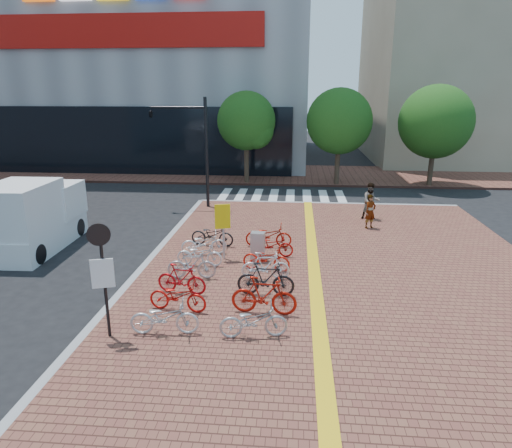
# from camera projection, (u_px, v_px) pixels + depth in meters

# --- Properties ---
(ground) EXTENTS (120.00, 120.00, 0.00)m
(ground) POSITION_uv_depth(u_px,v_px,m) (251.00, 298.00, 13.95)
(ground) COLOR black
(ground) RESTS_ON ground
(sidewalk) EXTENTS (14.00, 34.00, 0.15)m
(sidewalk) POSITION_uv_depth(u_px,v_px,m) (378.00, 412.00, 8.90)
(sidewalk) COLOR brown
(sidewalk) RESTS_ON ground
(tactile_strip) EXTENTS (0.40, 34.00, 0.01)m
(tactile_strip) POSITION_uv_depth(u_px,v_px,m) (327.00, 405.00, 8.96)
(tactile_strip) COLOR yellow
(tactile_strip) RESTS_ON sidewalk
(kerb_west) EXTENTS (0.25, 34.00, 0.15)m
(kerb_west) POSITION_uv_depth(u_px,v_px,m) (36.00, 392.00, 9.49)
(kerb_west) COLOR gray
(kerb_west) RESTS_ON ground
(kerb_north) EXTENTS (14.00, 0.25, 0.15)m
(kerb_north) POSITION_uv_depth(u_px,v_px,m) (326.00, 204.00, 25.15)
(kerb_north) COLOR gray
(kerb_north) RESTS_ON ground
(far_sidewalk) EXTENTS (70.00, 8.00, 0.15)m
(far_sidewalk) POSITION_uv_depth(u_px,v_px,m) (278.00, 174.00, 34.00)
(far_sidewalk) COLOR brown
(far_sidewalk) RESTS_ON ground
(department_store) EXTENTS (36.00, 24.27, 28.00)m
(department_store) POSITION_uv_depth(u_px,v_px,m) (111.00, 1.00, 41.88)
(department_store) COLOR gray
(department_store) RESTS_ON ground
(building_beige) EXTENTS (20.00, 18.00, 18.00)m
(building_beige) POSITION_uv_depth(u_px,v_px,m) (487.00, 56.00, 40.49)
(building_beige) COLOR gray
(building_beige) RESTS_ON ground
(crosswalk) EXTENTS (7.50, 4.00, 0.01)m
(crosswalk) POSITION_uv_depth(u_px,v_px,m) (282.00, 196.00, 27.29)
(crosswalk) COLOR silver
(crosswalk) RESTS_ON ground
(street_trees) EXTENTS (16.20, 4.60, 6.35)m
(street_trees) POSITION_uv_depth(u_px,v_px,m) (356.00, 123.00, 29.05)
(street_trees) COLOR #38281E
(street_trees) RESTS_ON far_sidewalk
(bike_0) EXTENTS (1.80, 0.78, 0.92)m
(bike_0) POSITION_uv_depth(u_px,v_px,m) (164.00, 317.00, 11.50)
(bike_0) COLOR silver
(bike_0) RESTS_ON sidewalk
(bike_1) EXTENTS (1.74, 0.80, 0.88)m
(bike_1) POSITION_uv_depth(u_px,v_px,m) (178.00, 296.00, 12.72)
(bike_1) COLOR red
(bike_1) RESTS_ON sidewalk
(bike_2) EXTENTS (1.62, 0.69, 0.94)m
(bike_2) POSITION_uv_depth(u_px,v_px,m) (181.00, 279.00, 13.80)
(bike_2) COLOR #B20C12
(bike_2) RESTS_ON sidewalk
(bike_3) EXTENTS (1.63, 0.55, 0.96)m
(bike_3) POSITION_uv_depth(u_px,v_px,m) (192.00, 265.00, 14.88)
(bike_3) COLOR #B2B2B7
(bike_3) RESTS_ON sidewalk
(bike_4) EXTENTS (1.65, 0.64, 0.85)m
(bike_4) POSITION_uv_depth(u_px,v_px,m) (199.00, 254.00, 16.00)
(bike_4) COLOR white
(bike_4) RESTS_ON sidewalk
(bike_5) EXTENTS (1.78, 0.90, 0.89)m
(bike_5) POSITION_uv_depth(u_px,v_px,m) (204.00, 243.00, 17.13)
(bike_5) COLOR white
(bike_5) RESTS_ON sidewalk
(bike_6) EXTENTS (1.79, 0.82, 0.91)m
(bike_6) POSITION_uv_depth(u_px,v_px,m) (212.00, 235.00, 18.09)
(bike_6) COLOR black
(bike_6) RESTS_ON sidewalk
(bike_7) EXTENTS (1.79, 0.87, 0.90)m
(bike_7) POSITION_uv_depth(u_px,v_px,m) (253.00, 321.00, 11.34)
(bike_7) COLOR #A6A6AB
(bike_7) RESTS_ON sidewalk
(bike_8) EXTENTS (1.86, 0.66, 1.10)m
(bike_8) POSITION_uv_depth(u_px,v_px,m) (264.00, 296.00, 12.51)
(bike_8) COLOR #A6170B
(bike_8) RESTS_ON sidewalk
(bike_9) EXTENTS (1.75, 0.56, 1.04)m
(bike_9) POSITION_uv_depth(u_px,v_px,m) (266.00, 279.00, 13.65)
(bike_9) COLOR black
(bike_9) RESTS_ON sidewalk
(bike_10) EXTENTS (1.61, 0.60, 0.95)m
(bike_10) POSITION_uv_depth(u_px,v_px,m) (266.00, 266.00, 14.81)
(bike_10) COLOR white
(bike_10) RESTS_ON sidewalk
(bike_11) EXTENTS (1.73, 0.87, 0.87)m
(bike_11) POSITION_uv_depth(u_px,v_px,m) (266.00, 258.00, 15.59)
(bike_11) COLOR red
(bike_11) RESTS_ON sidewalk
(bike_12) EXTENTS (1.68, 0.79, 0.85)m
(bike_12) POSITION_uv_depth(u_px,v_px,m) (272.00, 245.00, 16.98)
(bike_12) COLOR #B5100C
(bike_12) RESTS_ON sidewalk
(bike_13) EXTENTS (1.83, 0.66, 0.95)m
(bike_13) POSITION_uv_depth(u_px,v_px,m) (269.00, 235.00, 17.93)
(bike_13) COLOR #A2190B
(bike_13) RESTS_ON sidewalk
(pedestrian_a) EXTENTS (0.67, 0.61, 1.53)m
(pedestrian_a) POSITION_uv_depth(u_px,v_px,m) (370.00, 212.00, 20.31)
(pedestrian_a) COLOR gray
(pedestrian_a) RESTS_ON sidewalk
(pedestrian_b) EXTENTS (0.91, 0.75, 1.74)m
(pedestrian_b) POSITION_uv_depth(u_px,v_px,m) (371.00, 201.00, 21.75)
(pedestrian_b) COLOR #525868
(pedestrian_b) RESTS_ON sidewalk
(utility_box) EXTENTS (0.51, 0.39, 1.07)m
(utility_box) POSITION_uv_depth(u_px,v_px,m) (258.00, 246.00, 16.47)
(utility_box) COLOR #B3B3B8
(utility_box) RESTS_ON sidewalk
(yellow_sign) EXTENTS (0.55, 0.21, 2.07)m
(yellow_sign) POSITION_uv_depth(u_px,v_px,m) (223.00, 221.00, 16.38)
(yellow_sign) COLOR #B7B7BC
(yellow_sign) RESTS_ON sidewalk
(notice_sign) EXTENTS (0.54, 0.21, 2.98)m
(notice_sign) POSITION_uv_depth(u_px,v_px,m) (102.00, 267.00, 10.95)
(notice_sign) COLOR black
(notice_sign) RESTS_ON sidewalk
(traffic_light_pole) EXTENTS (3.03, 1.17, 5.65)m
(traffic_light_pole) POSITION_uv_depth(u_px,v_px,m) (181.00, 132.00, 23.35)
(traffic_light_pole) COLOR black
(traffic_light_pole) RESTS_ON sidewalk
(box_truck) EXTENTS (2.24, 4.88, 2.78)m
(box_truck) POSITION_uv_depth(u_px,v_px,m) (34.00, 217.00, 17.92)
(box_truck) COLOR white
(box_truck) RESTS_ON ground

